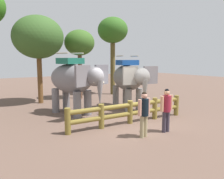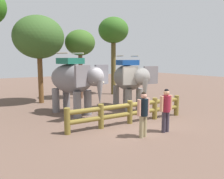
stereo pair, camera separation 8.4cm
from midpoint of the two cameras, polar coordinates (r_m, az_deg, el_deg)
ground_plane at (r=10.37m, az=4.18°, el=-8.57°), size 60.00×60.00×0.00m
log_fence at (r=10.17m, az=4.44°, el=-5.40°), size 6.17×0.57×1.05m
elephant_near_left at (r=11.78m, az=-10.00°, el=2.41°), size 2.57×3.91×3.27m
elephant_center at (r=13.03m, az=4.18°, el=2.71°), size 2.23×3.75×3.15m
tourist_woman_in_black at (r=9.10m, az=13.56°, el=-4.45°), size 0.62×0.36×1.76m
tourist_man_in_blue at (r=8.34m, az=7.94°, el=-5.53°), size 0.61×0.38×1.74m
tree_back_center at (r=16.69m, az=-8.52°, el=11.57°), size 2.20×2.20×5.06m
tree_far_right at (r=15.50m, az=-18.63°, el=12.54°), size 3.26×3.26×5.73m
tree_deep_back at (r=18.65m, az=0.06°, el=14.58°), size 2.46×2.46×6.33m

